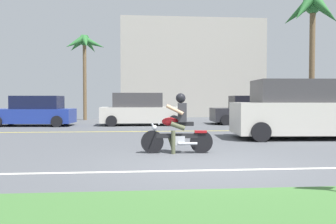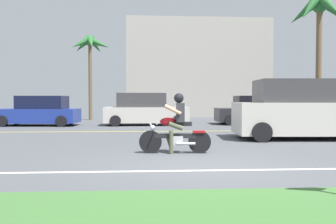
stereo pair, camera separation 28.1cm
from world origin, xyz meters
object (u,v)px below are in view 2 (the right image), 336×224
at_px(suv_nearby, 304,110).
at_px(palm_tree_1, 90,48).
at_px(parked_car_0, 39,112).
at_px(palm_tree_0, 319,15).
at_px(parked_car_1, 145,110).
at_px(parked_car_2, 254,111).
at_px(motorcyclist, 176,128).

distance_m(suv_nearby, palm_tree_1, 15.38).
bearing_deg(parked_car_0, palm_tree_0, 13.86).
relative_size(parked_car_1, palm_tree_0, 0.52).
bearing_deg(parked_car_1, suv_nearby, -51.35).
bearing_deg(parked_car_0, parked_car_2, 2.01).
xyz_separation_m(suv_nearby, parked_car_1, (-5.47, 6.84, -0.20)).
bearing_deg(parked_car_0, parked_car_1, 0.39).
bearing_deg(palm_tree_0, motorcyclist, -127.44).
bearing_deg(parked_car_0, motorcyclist, -57.27).
relative_size(parked_car_0, palm_tree_1, 0.75).
height_order(motorcyclist, parked_car_2, parked_car_2).
height_order(motorcyclist, suv_nearby, suv_nearby).
xyz_separation_m(parked_car_1, parked_car_2, (5.96, 0.36, -0.06)).
relative_size(parked_car_1, palm_tree_1, 0.78).
bearing_deg(palm_tree_0, parked_car_0, -166.14).
relative_size(suv_nearby, parked_car_0, 1.15).
bearing_deg(palm_tree_0, parked_car_1, -160.15).
xyz_separation_m(motorcyclist, parked_car_2, (5.16, 10.16, 0.08)).
bearing_deg(parked_car_2, motorcyclist, -116.94).
bearing_deg(parked_car_1, motorcyclist, -85.32).
xyz_separation_m(parked_car_0, parked_car_2, (11.43, 0.40, 0.01)).
height_order(parked_car_0, palm_tree_0, palm_tree_0).
height_order(suv_nearby, palm_tree_1, palm_tree_1).
bearing_deg(suv_nearby, parked_car_0, 148.12).
bearing_deg(motorcyclist, suv_nearby, 32.31).
height_order(motorcyclist, parked_car_0, parked_car_0).
bearing_deg(parked_car_2, parked_car_1, -176.51).
bearing_deg(parked_car_1, parked_car_0, -179.61).
distance_m(palm_tree_0, palm_tree_1, 15.28).
xyz_separation_m(suv_nearby, parked_car_2, (0.49, 7.21, -0.26)).
distance_m(parked_car_2, palm_tree_1, 11.38).
distance_m(suv_nearby, palm_tree_0, 13.84).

